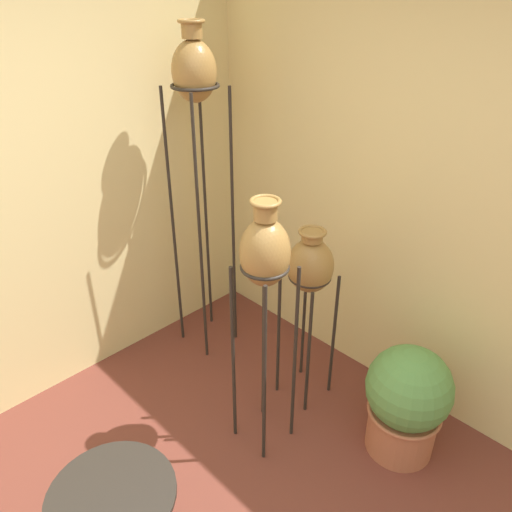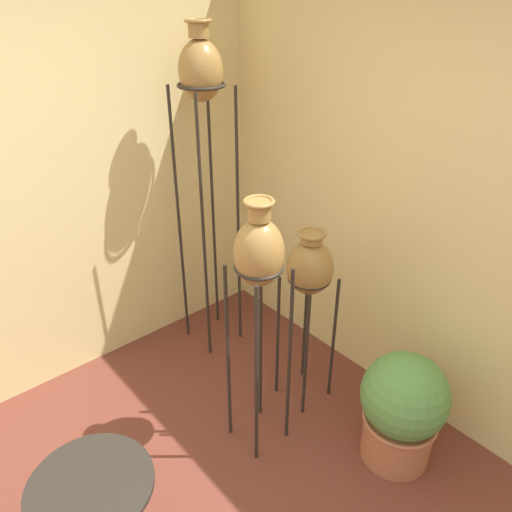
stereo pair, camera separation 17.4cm
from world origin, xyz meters
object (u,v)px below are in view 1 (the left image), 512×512
at_px(potted_plant, 407,400).
at_px(vase_stand_medium, 265,259).
at_px(vase_stand_short, 310,269).
at_px(vase_stand_tall, 195,88).

bearing_deg(potted_plant, vase_stand_medium, 128.43).
bearing_deg(potted_plant, vase_stand_short, 93.95).
bearing_deg(vase_stand_short, potted_plant, -86.05).
height_order(vase_stand_tall, vase_stand_medium, vase_stand_tall).
height_order(vase_stand_tall, potted_plant, vase_stand_tall).
distance_m(vase_stand_medium, potted_plant, 1.14).
relative_size(vase_stand_medium, potted_plant, 2.20).
xyz_separation_m(vase_stand_medium, vase_stand_short, (0.44, 0.07, -0.27)).
bearing_deg(vase_stand_short, vase_stand_tall, 95.42).
distance_m(vase_stand_tall, potted_plant, 2.12).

